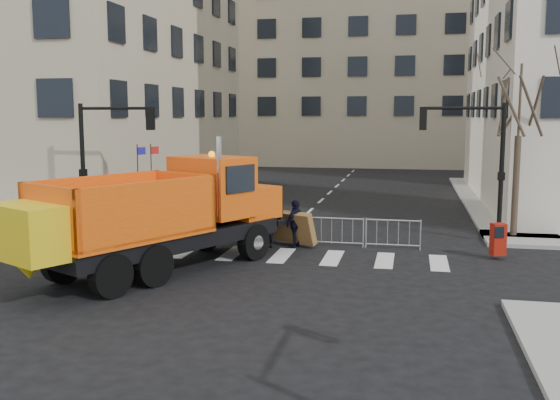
% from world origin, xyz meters
% --- Properties ---
extents(ground, '(120.00, 120.00, 0.00)m').
position_xyz_m(ground, '(0.00, 0.00, 0.00)').
color(ground, black).
rests_on(ground, ground).
extents(sidewalk_back, '(64.00, 5.00, 0.15)m').
position_xyz_m(sidewalk_back, '(0.00, 8.50, 0.07)').
color(sidewalk_back, gray).
rests_on(sidewalk_back, ground).
extents(building_far, '(30.00, 18.00, 24.00)m').
position_xyz_m(building_far, '(0.00, 52.00, 12.00)').
color(building_far, tan).
rests_on(building_far, ground).
extents(traffic_light_left, '(0.18, 0.18, 5.40)m').
position_xyz_m(traffic_light_left, '(-8.00, 7.50, 2.70)').
color(traffic_light_left, black).
rests_on(traffic_light_left, ground).
extents(traffic_light_right, '(0.18, 0.18, 5.40)m').
position_xyz_m(traffic_light_right, '(8.50, 9.50, 2.70)').
color(traffic_light_right, black).
rests_on(traffic_light_right, ground).
extents(crowd_barriers, '(12.60, 0.60, 1.10)m').
position_xyz_m(crowd_barriers, '(-0.75, 7.60, 0.55)').
color(crowd_barriers, '#9EA0A5').
rests_on(crowd_barriers, ground).
extents(street_tree, '(3.00, 3.00, 7.50)m').
position_xyz_m(street_tree, '(9.20, 10.50, 3.75)').
color(street_tree, '#382B21').
rests_on(street_tree, ground).
extents(plow_truck, '(7.60, 11.10, 4.26)m').
position_xyz_m(plow_truck, '(-2.61, 2.42, 1.89)').
color(plow_truck, black).
rests_on(plow_truck, ground).
extents(cop_a, '(0.70, 0.70, 1.63)m').
position_xyz_m(cop_a, '(-0.09, 6.63, 0.82)').
color(cop_a, black).
rests_on(cop_a, ground).
extents(cop_b, '(0.98, 0.85, 1.72)m').
position_xyz_m(cop_b, '(-0.71, 6.73, 0.86)').
color(cop_b, black).
rests_on(cop_b, ground).
extents(cop_c, '(0.87, 1.14, 1.80)m').
position_xyz_m(cop_c, '(0.93, 7.00, 0.90)').
color(cop_c, black).
rests_on(cop_c, ground).
extents(worker, '(1.20, 1.18, 1.65)m').
position_xyz_m(worker, '(-6.19, 7.52, 0.97)').
color(worker, '#A3BD16').
rests_on(worker, sidewalk_back).
extents(newspaper_box, '(0.55, 0.52, 1.10)m').
position_xyz_m(newspaper_box, '(8.09, 6.50, 0.70)').
color(newspaper_box, '#98170B').
rests_on(newspaper_box, sidewalk_back).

